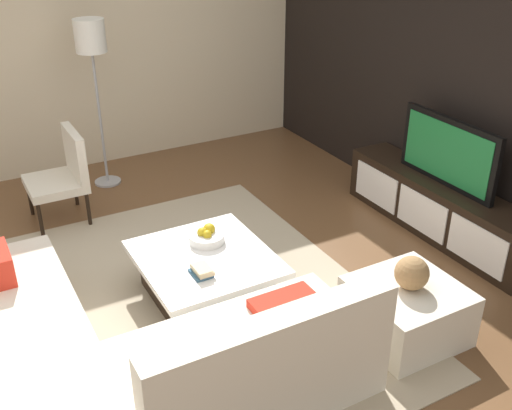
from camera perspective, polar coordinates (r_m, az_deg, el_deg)
The scene contains 14 objects.
ground_plane at distance 4.67m, azimuth -5.28°, elevation -9.64°, with size 14.00×14.00×0.00m, color brown.
feature_wall_back at distance 5.57m, azimuth 20.79°, elevation 10.98°, with size 6.40×0.12×2.80m, color black.
side_wall_left at distance 7.00m, azimuth -15.41°, elevation 14.80°, with size 0.12×5.20×2.80m, color beige.
area_rug at distance 4.74m, azimuth -5.78°, elevation -8.95°, with size 3.37×2.55×0.01m, color tan.
media_console at distance 5.75m, azimuth 16.91°, elevation -0.30°, with size 2.09×0.44×0.50m.
television at distance 5.53m, azimuth 17.68°, elevation 4.78°, with size 1.08×0.06×0.60m.
sectional_couch at distance 3.92m, azimuth -13.99°, elevation -13.73°, with size 2.32×2.39×0.80m.
coffee_table at distance 4.66m, azimuth -4.77°, elevation -6.67°, with size 1.03×0.96×0.38m.
accent_chair_near at distance 5.94m, azimuth -17.65°, elevation 3.06°, with size 0.57×0.52×0.87m.
floor_lamp at distance 6.32m, azimuth -15.27°, elevation 14.10°, with size 0.30×0.30×1.74m.
ottoman at distance 4.42m, azimuth 14.01°, elevation -9.69°, with size 0.70×0.70×0.40m, color beige.
fruit_bowl at distance 4.72m, azimuth -4.67°, elevation -2.97°, with size 0.28×0.28×0.14m.
decorative_ball at distance 4.24m, azimuth 14.49°, elevation -6.24°, with size 0.24×0.24×0.24m, color #997247.
book_stack at distance 4.34m, azimuth -5.14°, elevation -6.18°, with size 0.19×0.14×0.07m.
Camera 1 is at (3.46, -1.43, 2.79)m, focal length 42.39 mm.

